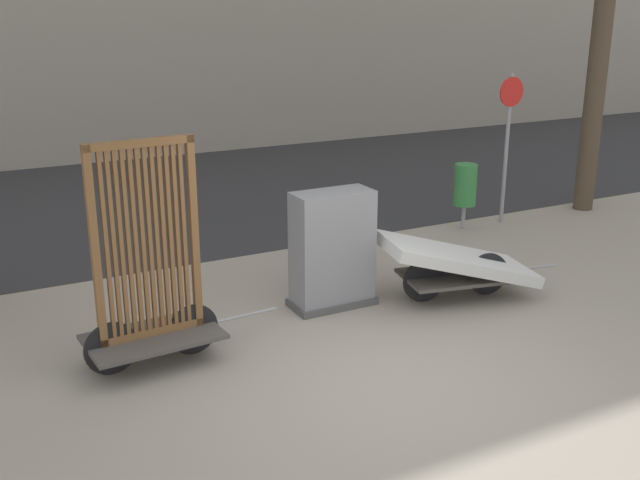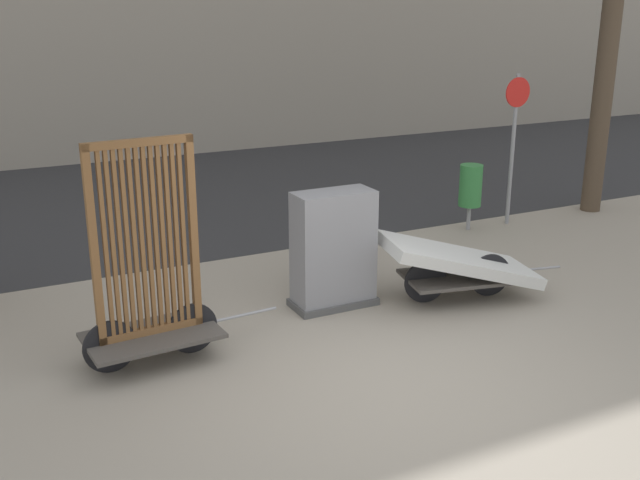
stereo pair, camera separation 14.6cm
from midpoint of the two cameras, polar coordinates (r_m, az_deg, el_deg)
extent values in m
plane|color=gray|center=(6.95, 5.81, -10.79)|extent=(60.00, 60.00, 0.00)
cube|color=#2D2D30|center=(13.53, -11.53, 3.20)|extent=(56.00, 7.28, 0.01)
cube|color=#4C4742|center=(7.34, -12.10, -7.11)|extent=(1.29, 0.84, 0.04)
cylinder|color=black|center=(7.46, -9.14, -6.66)|extent=(0.51, 0.07, 0.51)
cylinder|color=black|center=(7.25, -15.14, -7.85)|extent=(0.51, 0.07, 0.51)
cylinder|color=gray|center=(7.66, -5.19, -5.69)|extent=(0.70, 0.08, 0.03)
cube|color=brown|center=(7.31, -12.13, -6.72)|extent=(1.01, 0.14, 0.07)
cube|color=brown|center=(6.79, -13.10, 7.25)|extent=(1.01, 0.14, 0.07)
cube|color=brown|center=(6.88, -16.28, -0.60)|extent=(0.07, 0.07, 1.87)
cube|color=brown|center=(7.14, -9.05, 0.58)|extent=(0.07, 0.07, 1.87)
cube|color=brown|center=(6.90, -15.47, -0.46)|extent=(0.04, 0.05, 1.80)
cube|color=brown|center=(6.92, -14.94, -0.38)|extent=(0.04, 0.05, 1.80)
cube|color=brown|center=(6.93, -14.41, -0.29)|extent=(0.04, 0.05, 1.80)
cube|color=brown|center=(6.95, -13.89, -0.21)|extent=(0.04, 0.05, 1.80)
cube|color=brown|center=(6.97, -13.37, -0.12)|extent=(0.04, 0.05, 1.80)
cube|color=brown|center=(6.99, -12.85, -0.04)|extent=(0.04, 0.05, 1.80)
cube|color=brown|center=(7.01, -12.34, 0.04)|extent=(0.04, 0.05, 1.80)
cube|color=brown|center=(7.03, -11.83, 0.13)|extent=(0.04, 0.05, 1.80)
cube|color=brown|center=(7.05, -11.32, 0.21)|extent=(0.04, 0.05, 1.80)
cube|color=brown|center=(7.07, -10.81, 0.29)|extent=(0.04, 0.05, 1.80)
cube|color=brown|center=(7.09, -10.31, 0.37)|extent=(0.04, 0.05, 1.80)
cube|color=brown|center=(7.11, -9.81, 0.45)|extent=(0.04, 0.05, 1.80)
cube|color=#4C4742|center=(8.81, 10.95, -2.75)|extent=(1.37, 1.00, 0.04)
cylinder|color=black|center=(9.00, 13.27, -2.62)|extent=(0.50, 0.14, 0.51)
cylinder|color=black|center=(8.66, 8.52, -3.13)|extent=(0.50, 0.14, 0.51)
cylinder|color=gray|center=(9.26, 16.39, -2.15)|extent=(0.69, 0.17, 0.03)
cube|color=silver|center=(8.75, 11.03, -1.47)|extent=(1.94, 1.24, 0.61)
cube|color=#4C4C4C|center=(8.56, 1.50, -4.72)|extent=(0.96, 0.48, 0.08)
cube|color=gray|center=(8.34, 1.53, -0.74)|extent=(0.90, 0.42, 1.33)
cylinder|color=gray|center=(11.57, 11.61, 1.68)|extent=(0.06, 0.06, 0.37)
cylinder|color=#337F3D|center=(11.45, 11.76, 4.09)|extent=(0.34, 0.34, 0.63)
cylinder|color=gray|center=(11.83, 14.79, 6.60)|extent=(0.06, 0.06, 2.30)
cylinder|color=red|center=(11.69, 15.20, 10.81)|extent=(0.44, 0.02, 0.44)
cylinder|color=#4C3D2D|center=(12.91, 21.26, 12.15)|extent=(0.32, 0.32, 4.65)
camera|label=1|loc=(0.07, -89.46, 0.17)|focal=42.00mm
camera|label=2|loc=(0.07, 90.54, -0.17)|focal=42.00mm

